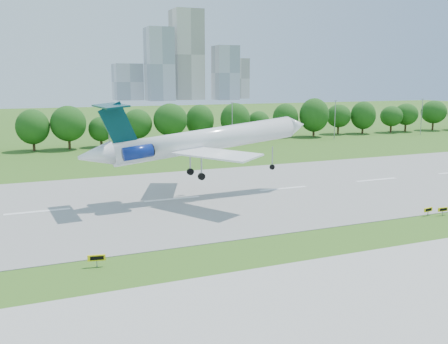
% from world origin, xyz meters
% --- Properties ---
extents(ground, '(600.00, 600.00, 0.00)m').
position_xyz_m(ground, '(0.00, 0.00, 0.00)').
color(ground, '#2F5C18').
rests_on(ground, ground).
extents(runway, '(400.00, 45.00, 0.08)m').
position_xyz_m(runway, '(0.00, 25.00, 0.04)').
color(runway, gray).
rests_on(runway, ground).
extents(tree_line, '(288.40, 8.40, 10.40)m').
position_xyz_m(tree_line, '(0.00, 92.00, 6.19)').
color(tree_line, '#382314').
rests_on(tree_line, ground).
extents(light_poles, '(175.90, 0.25, 12.19)m').
position_xyz_m(light_poles, '(-2.50, 82.00, 6.34)').
color(light_poles, gray).
rests_on(light_poles, ground).
extents(skyline, '(127.00, 52.00, 80.00)m').
position_xyz_m(skyline, '(100.16, 390.61, 30.46)').
color(skyline, '#B2B2B7').
rests_on(skyline, ground).
extents(airliner, '(39.32, 28.44, 12.34)m').
position_xyz_m(airliner, '(-15.92, 24.86, 9.17)').
color(airliner, white).
rests_on(airliner, ground).
extents(taxi_sign_left, '(1.81, 0.53, 1.27)m').
position_xyz_m(taxi_sign_left, '(-35.30, 0.24, 0.93)').
color(taxi_sign_left, gray).
rests_on(taxi_sign_left, ground).
extents(taxi_sign_centre, '(1.62, 0.44, 1.13)m').
position_xyz_m(taxi_sign_centre, '(10.31, 2.25, 0.84)').
color(taxi_sign_centre, gray).
rests_on(taxi_sign_centre, ground).
extents(taxi_sign_right, '(1.60, 0.27, 1.12)m').
position_xyz_m(taxi_sign_right, '(12.34, 1.60, 0.83)').
color(taxi_sign_right, gray).
rests_on(taxi_sign_right, ground).
extents(service_vehicle_b, '(4.23, 3.05, 1.34)m').
position_xyz_m(service_vehicle_b, '(-19.51, 83.63, 0.67)').
color(service_vehicle_b, silver).
rests_on(service_vehicle_b, ground).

